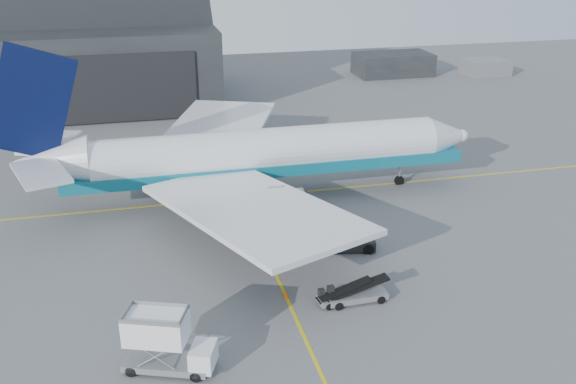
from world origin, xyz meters
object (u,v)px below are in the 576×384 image
object	(u,v)px
catering_truck	(165,343)
belt_loader_a	(343,296)
airliner	(250,155)
belt_loader_b	(356,295)
pushback_tug	(352,241)

from	to	relation	value
catering_truck	belt_loader_a	distance (m)	14.20
airliner	belt_loader_a	xyz separation A→B (m)	(3.06, -21.04, -4.22)
catering_truck	belt_loader_b	distance (m)	15.00
airliner	pushback_tug	distance (m)	15.06
airliner	belt_loader_a	world-z (taller)	airliner
airliner	catering_truck	xyz separation A→B (m)	(-10.21, -25.87, -2.72)
belt_loader_a	belt_loader_b	size ratio (longest dim) A/B	0.89
catering_truck	belt_loader_b	xyz separation A→B (m)	(14.19, 4.66, -1.43)
catering_truck	belt_loader_a	size ratio (longest dim) A/B	1.41
belt_loader_b	belt_loader_a	bearing A→B (deg)	168.15
pushback_tug	belt_loader_b	distance (m)	8.60
airliner	belt_loader_b	xyz separation A→B (m)	(3.97, -21.20, -4.15)
belt_loader_b	airliner	bearing A→B (deg)	99.03
catering_truck	pushback_tug	world-z (taller)	catering_truck
airliner	belt_loader_b	distance (m)	21.97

